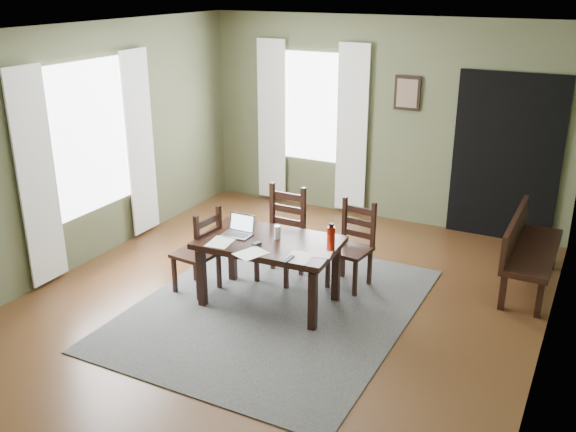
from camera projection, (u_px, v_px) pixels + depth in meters
The scene contains 25 objects.
ground at pixel (275, 309), 6.50m from camera, with size 5.00×6.00×0.01m.
room_shell at pixel (273, 134), 5.87m from camera, with size 5.02×6.02×2.71m.
rug at pixel (275, 308), 6.50m from camera, with size 2.60×3.20×0.01m.
dining_table at pixel (269, 248), 6.39m from camera, with size 1.43×0.91×0.69m.
chair_end at pixel (199, 252), 6.68m from camera, with size 0.45×0.45×0.94m.
chair_back_left at pixel (281, 235), 7.00m from camera, with size 0.45×0.45×1.02m.
chair_back_right at pixel (352, 246), 6.83m from camera, with size 0.45×0.46×0.93m.
bench at pixel (526, 245), 6.79m from camera, with size 0.46×1.44×0.81m.
laptop at pixel (239, 229), 6.49m from camera, with size 0.29×0.23×0.20m.
computer_mouse at pixel (257, 244), 6.24m from camera, with size 0.05×0.08×0.03m, color #3F3F42.
tv_remote at pixel (288, 259), 5.90m from camera, with size 0.05×0.17×0.02m, color black.
drinking_glass at pixel (277, 232), 6.37m from camera, with size 0.06×0.06×0.14m, color silver.
water_bottle at pixel (331, 238), 6.08m from camera, with size 0.10×0.10×0.27m.
paper_a at pixel (221, 242), 6.30m from camera, with size 0.22×0.29×0.00m, color white.
paper_b at pixel (299, 257), 5.97m from camera, with size 0.22×0.29×0.00m, color white.
paper_d at pixel (321, 252), 6.08m from camera, with size 0.21×0.28×0.00m, color white.
paper_e at pixel (251, 253), 6.05m from camera, with size 0.22×0.29×0.00m, color white.
window_left at pixel (89, 138), 7.21m from camera, with size 0.01×1.30×1.70m.
window_back at pixel (312, 107), 8.89m from camera, with size 1.00×0.01×1.50m.
curtain_left_near at pixel (37, 179), 6.61m from camera, with size 0.03×0.48×2.30m.
curtain_left_far at pixel (140, 144), 7.97m from camera, with size 0.03×0.48×2.30m.
curtain_back_left at pixel (272, 121), 9.22m from camera, with size 0.44×0.03×2.30m.
curtain_back_right at pixel (352, 130), 8.69m from camera, with size 0.44×0.03×2.30m.
framed_picture at pixel (407, 93), 8.21m from camera, with size 0.34×0.03×0.44m.
doorway_back at pixel (506, 158), 7.90m from camera, with size 1.30×0.03×2.10m.
Camera 1 is at (2.75, -5.06, 3.17)m, focal length 40.00 mm.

